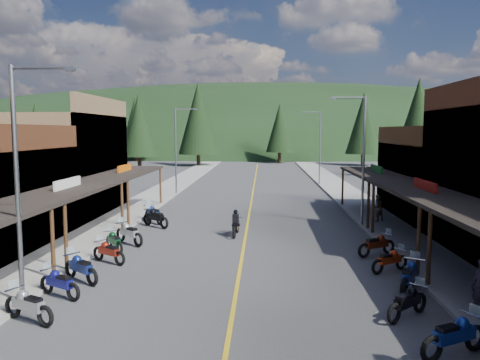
# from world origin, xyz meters

# --- Properties ---
(ground) EXTENTS (220.00, 220.00, 0.00)m
(ground) POSITION_xyz_m (0.00, 0.00, 0.00)
(ground) COLOR #38383A
(ground) RESTS_ON ground
(centerline) EXTENTS (0.15, 90.00, 0.01)m
(centerline) POSITION_xyz_m (0.00, 20.00, 0.01)
(centerline) COLOR gold
(centerline) RESTS_ON ground
(sidewalk_west) EXTENTS (3.40, 94.00, 0.15)m
(sidewalk_west) POSITION_xyz_m (-8.70, 20.00, 0.07)
(sidewalk_west) COLOR gray
(sidewalk_west) RESTS_ON ground
(sidewalk_east) EXTENTS (3.40, 94.00, 0.15)m
(sidewalk_east) POSITION_xyz_m (8.70, 20.00, 0.07)
(sidewalk_east) COLOR gray
(sidewalk_east) RESTS_ON ground
(shop_west_3) EXTENTS (10.90, 10.20, 8.20)m
(shop_west_3) POSITION_xyz_m (-13.78, 11.30, 3.52)
(shop_west_3) COLOR brown
(shop_west_3) RESTS_ON ground
(shop_east_3) EXTENTS (10.90, 10.20, 6.20)m
(shop_east_3) POSITION_xyz_m (13.75, 11.30, 2.53)
(shop_east_3) COLOR #4C2D16
(shop_east_3) RESTS_ON ground
(streetlight_0) EXTENTS (2.16, 0.18, 8.00)m
(streetlight_0) POSITION_xyz_m (-6.95, -6.00, 4.46)
(streetlight_0) COLOR gray
(streetlight_0) RESTS_ON ground
(streetlight_1) EXTENTS (2.16, 0.18, 8.00)m
(streetlight_1) POSITION_xyz_m (-6.95, 22.00, 4.46)
(streetlight_1) COLOR gray
(streetlight_1) RESTS_ON ground
(streetlight_2) EXTENTS (2.16, 0.18, 8.00)m
(streetlight_2) POSITION_xyz_m (6.95, 8.00, 4.46)
(streetlight_2) COLOR gray
(streetlight_2) RESTS_ON ground
(streetlight_3) EXTENTS (2.16, 0.18, 8.00)m
(streetlight_3) POSITION_xyz_m (6.95, 30.00, 4.46)
(streetlight_3) COLOR gray
(streetlight_3) RESTS_ON ground
(ridge_hill) EXTENTS (310.00, 140.00, 60.00)m
(ridge_hill) POSITION_xyz_m (0.00, 135.00, 0.00)
(ridge_hill) COLOR black
(ridge_hill) RESTS_ON ground
(pine_0) EXTENTS (5.04, 5.04, 11.00)m
(pine_0) POSITION_xyz_m (-40.00, 62.00, 6.48)
(pine_0) COLOR black
(pine_0) RESTS_ON ground
(pine_1) EXTENTS (5.88, 5.88, 12.50)m
(pine_1) POSITION_xyz_m (-24.00, 70.00, 7.24)
(pine_1) COLOR black
(pine_1) RESTS_ON ground
(pine_2) EXTENTS (6.72, 6.72, 14.00)m
(pine_2) POSITION_xyz_m (-10.00, 58.00, 7.99)
(pine_2) COLOR black
(pine_2) RESTS_ON ground
(pine_3) EXTENTS (5.04, 5.04, 11.00)m
(pine_3) POSITION_xyz_m (4.00, 66.00, 6.48)
(pine_3) COLOR black
(pine_3) RESTS_ON ground
(pine_4) EXTENTS (5.88, 5.88, 12.50)m
(pine_4) POSITION_xyz_m (18.00, 60.00, 7.24)
(pine_4) COLOR black
(pine_4) RESTS_ON ground
(pine_5) EXTENTS (6.72, 6.72, 14.00)m
(pine_5) POSITION_xyz_m (34.00, 72.00, 7.99)
(pine_5) COLOR black
(pine_5) RESTS_ON ground
(pine_7) EXTENTS (5.88, 5.88, 12.50)m
(pine_7) POSITION_xyz_m (-32.00, 76.00, 7.24)
(pine_7) COLOR black
(pine_7) RESTS_ON ground
(pine_8) EXTENTS (4.48, 4.48, 10.00)m
(pine_8) POSITION_xyz_m (-22.00, 40.00, 5.98)
(pine_8) COLOR black
(pine_8) RESTS_ON ground
(pine_9) EXTENTS (4.93, 4.93, 10.80)m
(pine_9) POSITION_xyz_m (24.00, 45.00, 6.38)
(pine_9) COLOR black
(pine_9) RESTS_ON ground
(pine_10) EXTENTS (5.38, 5.38, 11.60)m
(pine_10) POSITION_xyz_m (-18.00, 50.00, 6.78)
(pine_10) COLOR black
(pine_10) RESTS_ON ground
(pine_11) EXTENTS (5.82, 5.82, 12.40)m
(pine_11) POSITION_xyz_m (20.00, 38.00, 7.19)
(pine_11) COLOR black
(pine_11) RESTS_ON ground
(bike_west_4) EXTENTS (2.21, 1.57, 1.21)m
(bike_west_4) POSITION_xyz_m (-6.24, -7.28, 0.61)
(bike_west_4) COLOR gray
(bike_west_4) RESTS_ON ground
(bike_west_5) EXTENTS (2.12, 1.60, 1.17)m
(bike_west_5) POSITION_xyz_m (-6.23, -5.09, 0.59)
(bike_west_5) COLOR navy
(bike_west_5) RESTS_ON ground
(bike_west_6) EXTENTS (2.18, 1.91, 1.25)m
(bike_west_6) POSITION_xyz_m (-6.14, -3.37, 0.62)
(bike_west_6) COLOR navy
(bike_west_6) RESTS_ON ground
(bike_west_7) EXTENTS (2.07, 1.64, 1.15)m
(bike_west_7) POSITION_xyz_m (-5.91, -0.73, 0.58)
(bike_west_7) COLOR maroon
(bike_west_7) RESTS_ON ground
(bike_west_8) EXTENTS (1.75, 1.97, 1.14)m
(bike_west_8) POSITION_xyz_m (-6.32, 1.31, 0.57)
(bike_west_8) COLOR #0B391B
(bike_west_8) RESTS_ON ground
(bike_west_9) EXTENTS (2.23, 2.09, 1.31)m
(bike_west_9) POSITION_xyz_m (-5.99, 2.75, 0.66)
(bike_west_9) COLOR #A4A4A9
(bike_west_9) RESTS_ON ground
(bike_west_10) EXTENTS (2.27, 2.05, 1.32)m
(bike_west_10) POSITION_xyz_m (-5.62, 7.18, 0.66)
(bike_west_10) COLOR black
(bike_west_10) RESTS_ON ground
(bike_west_11) EXTENTS (2.04, 2.28, 1.32)m
(bike_west_11) POSITION_xyz_m (-6.07, 8.53, 0.66)
(bike_west_11) COLOR navy
(bike_west_11) RESTS_ON ground
(bike_east_4) EXTENTS (2.31, 1.67, 1.27)m
(bike_east_4) POSITION_xyz_m (5.98, -8.89, 0.63)
(bike_east_4) COLOR navy
(bike_east_4) RESTS_ON ground
(bike_east_5) EXTENTS (1.97, 1.85, 1.16)m
(bike_east_5) POSITION_xyz_m (5.54, -6.36, 0.58)
(bike_east_5) COLOR black
(bike_east_5) RESTS_ON ground
(bike_east_6) EXTENTS (1.83, 2.42, 1.34)m
(bike_east_6) POSITION_xyz_m (6.35, -3.91, 0.67)
(bike_east_6) COLOR navy
(bike_east_6) RESTS_ON ground
(bike_east_7) EXTENTS (1.99, 1.56, 1.11)m
(bike_east_7) POSITION_xyz_m (6.30, -1.44, 0.55)
(bike_east_7) COLOR #B42E0C
(bike_east_7) RESTS_ON ground
(bike_east_8) EXTENTS (2.20, 1.64, 1.21)m
(bike_east_8) POSITION_xyz_m (6.35, 1.07, 0.61)
(bike_east_8) COLOR #631F0D
(bike_east_8) RESTS_ON ground
(rider_on_bike) EXTENTS (0.80, 2.07, 1.55)m
(rider_on_bike) POSITION_xyz_m (-0.55, 5.04, 0.62)
(rider_on_bike) COLOR black
(rider_on_bike) RESTS_ON ground
(pedestrian_east_b) EXTENTS (0.97, 0.82, 1.74)m
(pedestrian_east_b) POSITION_xyz_m (8.29, 9.08, 1.02)
(pedestrian_east_b) COLOR brown
(pedestrian_east_b) RESTS_ON sidewalk_east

